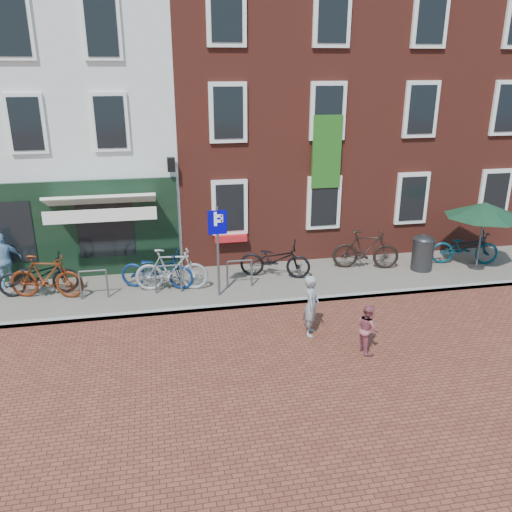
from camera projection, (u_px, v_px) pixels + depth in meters
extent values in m
plane|color=brown|center=(229.00, 309.00, 13.96)|extent=(80.00, 80.00, 0.00)
cube|color=slate|center=(255.00, 283.00, 15.51)|extent=(24.00, 3.00, 0.10)
cube|color=silver|center=(51.00, 114.00, 17.97)|extent=(8.00, 8.00, 9.00)
cube|color=maroon|center=(253.00, 97.00, 19.07)|extent=(6.00, 8.00, 10.00)
cube|color=maroon|center=(407.00, 95.00, 20.16)|extent=(6.00, 8.00, 10.00)
cylinder|color=#323235|center=(422.00, 255.00, 16.26)|extent=(0.65, 0.65, 0.97)
ellipsoid|color=#323235|center=(424.00, 237.00, 16.06)|extent=(0.65, 0.65, 0.29)
cylinder|color=#4C4C4F|center=(218.00, 252.00, 14.16)|extent=(0.07, 0.07, 2.52)
cube|color=#02009A|center=(217.00, 222.00, 13.86)|extent=(0.50, 0.04, 0.65)
cylinder|color=#4C4C4F|center=(476.00, 266.00, 16.57)|extent=(0.50, 0.50, 0.08)
cylinder|color=#4C4C4F|center=(480.00, 238.00, 16.25)|extent=(0.06, 0.06, 1.98)
cone|color=#143922|center=(485.00, 206.00, 15.91)|extent=(2.35, 2.35, 0.45)
imported|color=gray|center=(311.00, 305.00, 12.45)|extent=(0.54, 0.64, 1.50)
imported|color=#9C4956|center=(368.00, 329.00, 11.75)|extent=(0.47, 0.58, 1.14)
imported|color=#7AA6C9|center=(4.00, 261.00, 14.85)|extent=(1.00, 0.84, 1.61)
imported|color=black|center=(38.00, 276.00, 14.46)|extent=(2.13, 0.82, 1.10)
imported|color=#5A200C|center=(46.00, 277.00, 14.24)|extent=(2.12, 1.05, 1.23)
imported|color=navy|center=(157.00, 270.00, 14.90)|extent=(2.23, 1.34, 1.10)
imported|color=gray|center=(172.00, 270.00, 14.73)|extent=(2.10, 0.82, 1.23)
imported|color=black|center=(275.00, 259.00, 15.68)|extent=(2.23, 1.38, 1.10)
imported|color=black|center=(366.00, 250.00, 16.32)|extent=(2.12, 1.06, 1.23)
imported|color=#073648|center=(465.00, 247.00, 16.72)|extent=(2.22, 1.22, 1.10)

